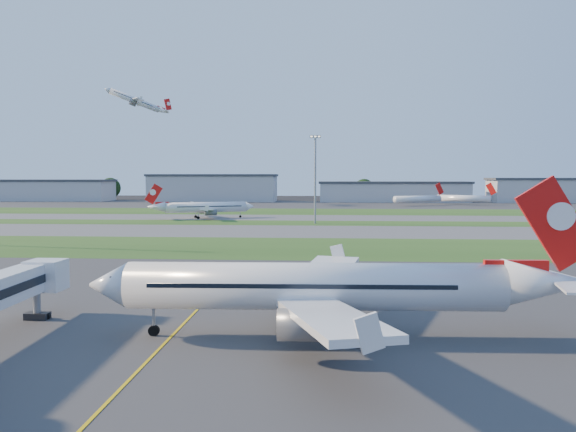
# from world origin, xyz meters

# --- Properties ---
(ground) EXTENTS (700.00, 700.00, 0.00)m
(ground) POSITION_xyz_m (0.00, 0.00, 0.00)
(ground) COLOR black
(ground) RESTS_ON ground
(apron_near) EXTENTS (300.00, 70.00, 0.01)m
(apron_near) POSITION_xyz_m (0.00, 0.00, 0.01)
(apron_near) COLOR #333335
(apron_near) RESTS_ON ground
(grass_strip_a) EXTENTS (300.00, 34.00, 0.01)m
(grass_strip_a) POSITION_xyz_m (0.00, 52.00, 0.01)
(grass_strip_a) COLOR #244517
(grass_strip_a) RESTS_ON ground
(taxiway_a) EXTENTS (300.00, 32.00, 0.01)m
(taxiway_a) POSITION_xyz_m (0.00, 85.00, 0.01)
(taxiway_a) COLOR #515154
(taxiway_a) RESTS_ON ground
(grass_strip_b) EXTENTS (300.00, 18.00, 0.01)m
(grass_strip_b) POSITION_xyz_m (0.00, 110.00, 0.01)
(grass_strip_b) COLOR #244517
(grass_strip_b) RESTS_ON ground
(taxiway_b) EXTENTS (300.00, 26.00, 0.01)m
(taxiway_b) POSITION_xyz_m (0.00, 132.00, 0.01)
(taxiway_b) COLOR #515154
(taxiway_b) RESTS_ON ground
(grass_strip_c) EXTENTS (300.00, 40.00, 0.01)m
(grass_strip_c) POSITION_xyz_m (0.00, 165.00, 0.01)
(grass_strip_c) COLOR #244517
(grass_strip_c) RESTS_ON ground
(apron_far) EXTENTS (400.00, 80.00, 0.01)m
(apron_far) POSITION_xyz_m (0.00, 225.00, 0.01)
(apron_far) COLOR #333335
(apron_far) RESTS_ON ground
(yellow_line) EXTENTS (0.25, 60.00, 0.02)m
(yellow_line) POSITION_xyz_m (5.00, 0.00, 0.00)
(yellow_line) COLOR gold
(yellow_line) RESTS_ON ground
(airliner_parked) EXTENTS (39.45, 33.45, 12.31)m
(airliner_parked) POSITION_xyz_m (17.54, -8.75, 4.32)
(airliner_parked) COLOR white
(airliner_parked) RESTS_ON ground
(airliner_taxiing) EXTENTS (31.17, 26.50, 10.35)m
(airliner_taxiing) POSITION_xyz_m (-21.59, 126.48, 3.63)
(airliner_taxiing) COLOR white
(airliner_taxiing) RESTS_ON ground
(airliner_departing) EXTENTS (30.08, 25.53, 9.92)m
(airliner_departing) POSITION_xyz_m (-79.72, 229.01, 52.75)
(airliner_departing) COLOR white
(mini_jet_near) EXTENTS (25.98, 15.18, 9.48)m
(mini_jet_near) POSITION_xyz_m (61.82, 214.15, 3.28)
(mini_jet_near) COLOR white
(mini_jet_near) RESTS_ON ground
(mini_jet_far) EXTENTS (25.65, 15.78, 9.48)m
(mini_jet_far) POSITION_xyz_m (85.69, 223.97, 3.28)
(mini_jet_far) COLOR white
(mini_jet_far) RESTS_ON ground
(light_mast_centre) EXTENTS (3.20, 0.70, 25.80)m
(light_mast_centre) POSITION_xyz_m (15.00, 108.00, 14.81)
(light_mast_centre) COLOR gray
(light_mast_centre) RESTS_ON ground
(hangar_far_west) EXTENTS (91.80, 23.00, 12.20)m
(hangar_far_west) POSITION_xyz_m (-150.00, 255.00, 6.14)
(hangar_far_west) COLOR #94969B
(hangar_far_west) RESTS_ON ground
(hangar_west) EXTENTS (71.40, 23.00, 15.20)m
(hangar_west) POSITION_xyz_m (-45.00, 255.00, 7.64)
(hangar_west) COLOR #94969B
(hangar_west) RESTS_ON ground
(hangar_east) EXTENTS (81.60, 23.00, 11.20)m
(hangar_east) POSITION_xyz_m (55.00, 255.00, 5.64)
(hangar_east) COLOR #94969B
(hangar_east) RESTS_ON ground
(tree_west) EXTENTS (12.10, 12.10, 13.20)m
(tree_west) POSITION_xyz_m (-110.00, 270.00, 7.14)
(tree_west) COLOR black
(tree_west) RESTS_ON ground
(tree_mid_west) EXTENTS (9.90, 9.90, 10.80)m
(tree_mid_west) POSITION_xyz_m (-20.00, 266.00, 5.84)
(tree_mid_west) COLOR black
(tree_mid_west) RESTS_ON ground
(tree_mid_east) EXTENTS (11.55, 11.55, 12.60)m
(tree_mid_east) POSITION_xyz_m (40.00, 269.00, 6.81)
(tree_mid_east) COLOR black
(tree_mid_east) RESTS_ON ground
(tree_east) EXTENTS (10.45, 10.45, 11.40)m
(tree_east) POSITION_xyz_m (115.00, 267.00, 6.16)
(tree_east) COLOR black
(tree_east) RESTS_ON ground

